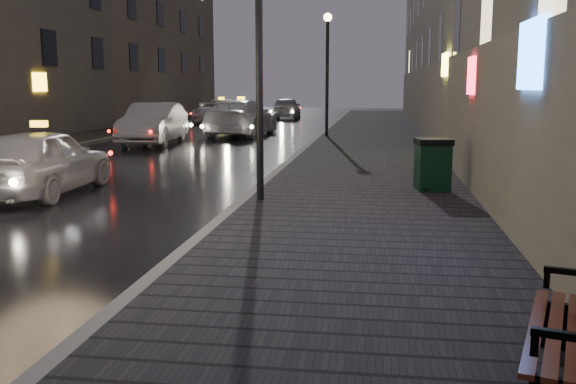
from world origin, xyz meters
name	(u,v)px	position (x,y,z in m)	size (l,w,h in m)	color
ground	(1,303)	(0.00, 0.00, 0.00)	(120.00, 120.00, 0.00)	black
sidewalk	(373,140)	(3.90, 21.00, 0.07)	(4.60, 58.00, 0.15)	black
curb	(316,139)	(1.50, 21.00, 0.07)	(0.20, 58.00, 0.15)	slate
sidewalk_far	(91,137)	(-8.70, 21.00, 0.07)	(2.40, 58.00, 0.15)	black
curb_far	(119,137)	(-7.40, 21.00, 0.07)	(0.20, 58.00, 0.15)	slate
building_far_c	(135,41)	(-13.50, 39.00, 5.50)	(6.00, 22.00, 11.00)	#6B6051
lamp_near	(259,27)	(1.85, 6.00, 3.49)	(0.36, 0.36, 5.28)	black
lamp_far	(327,59)	(1.85, 22.00, 3.49)	(0.36, 0.36, 5.28)	black
trash_bin	(433,164)	(5.33, 7.72, 0.72)	(0.83, 0.83, 1.12)	black
taxi_near	(41,161)	(-3.20, 6.76, 0.75)	(1.76, 4.38, 1.49)	silver
car_left_mid	(154,124)	(-4.93, 18.72, 0.83)	(1.75, 5.03, 1.66)	#A9A8B1
taxi_mid	(241,118)	(-2.32, 23.49, 0.85)	(2.37, 5.84, 1.69)	white
taxi_far	(222,111)	(-5.67, 33.10, 0.74)	(2.44, 5.29, 1.47)	silver
car_far	(286,108)	(-2.28, 38.06, 0.76)	(1.79, 4.46, 1.52)	gray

